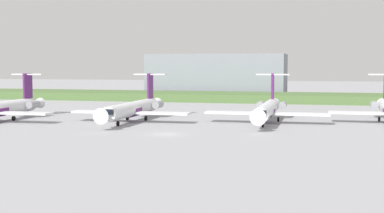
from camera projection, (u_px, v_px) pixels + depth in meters
name	position (u px, v px, depth m)	size (l,w,h in m)	color
ground_plane	(206.00, 116.00, 112.25)	(500.00, 500.00, 0.00)	#939399
grass_berm	(240.00, 97.00, 158.84)	(320.00, 20.00, 2.39)	#4C6B38
regional_jet_third	(133.00, 108.00, 101.86)	(22.81, 31.00, 9.00)	silver
regional_jet_fourth	(267.00, 109.00, 99.99)	(22.81, 31.00, 9.00)	silver
distant_hangar	(218.00, 75.00, 182.65)	(46.07, 20.14, 14.34)	gray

